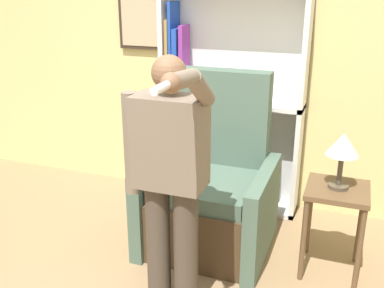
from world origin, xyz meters
name	(u,v)px	position (x,y,z in m)	size (l,w,h in m)	color
wall_back	(223,49)	(-0.01, 2.03, 1.40)	(8.00, 0.11, 2.80)	#DBCC84
bookcase	(215,108)	(-0.02, 1.87, 0.90)	(1.25, 0.28, 1.95)	white
armchair	(211,194)	(0.18, 1.16, 0.41)	(0.93, 0.86, 1.33)	#4C3823
person_standing	(170,175)	(0.18, 0.35, 0.90)	(0.55, 0.78, 1.60)	#473D33
side_table	(336,205)	(1.10, 1.08, 0.52)	(0.41, 0.41, 0.65)	brown
table_lamp	(343,147)	(1.10, 1.08, 0.94)	(0.22, 0.22, 0.39)	#4C4233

